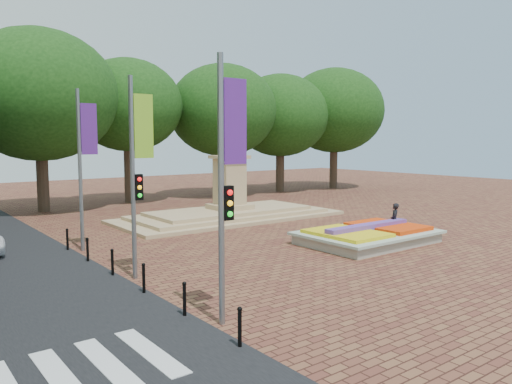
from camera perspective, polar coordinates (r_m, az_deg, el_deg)
ground at (r=24.77m, az=7.57°, el=-5.33°), size 90.00×90.00×0.00m
flower_bed at (r=24.12m, az=12.69°, el=-4.81°), size 6.30×4.30×0.91m
monument at (r=30.72m, az=-3.02°, el=-1.42°), size 14.00×6.00×6.40m
tree_row_back at (r=40.25m, az=-8.45°, el=8.52°), size 44.80×8.80×10.43m
banner_poles at (r=17.39m, az=-13.16°, el=2.67°), size 0.88×11.17×7.00m
bollard_row at (r=17.48m, az=-14.52°, el=-8.48°), size 0.12×13.12×0.98m
pedestrian at (r=25.84m, az=15.55°, el=-3.12°), size 0.74×0.69×1.69m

